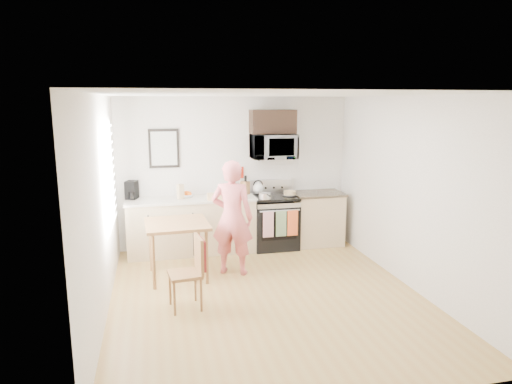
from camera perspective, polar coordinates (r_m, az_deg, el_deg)
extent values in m
plane|color=#A0783E|center=(6.16, 1.35, -12.85)|extent=(4.60, 4.60, 0.00)
cube|color=beige|center=(7.97, -2.65, 2.45)|extent=(4.00, 0.04, 2.60)
cube|color=beige|center=(3.65, 10.40, -8.37)|extent=(4.00, 0.04, 2.60)
cube|color=beige|center=(5.62, -18.78, -1.85)|extent=(0.04, 4.60, 2.60)
cube|color=beige|center=(6.53, 18.68, -0.08)|extent=(0.04, 4.60, 2.60)
cube|color=silver|center=(5.63, 1.48, 12.11)|extent=(4.00, 4.60, 0.04)
cube|color=silver|center=(6.35, -18.04, 1.95)|extent=(0.02, 1.40, 1.50)
cube|color=silver|center=(6.35, -17.95, 1.95)|extent=(0.01, 1.30, 1.40)
cube|color=tan|center=(7.75, -8.04, -4.32)|extent=(2.10, 0.60, 0.90)
cube|color=beige|center=(7.64, -8.14, -0.92)|extent=(2.14, 0.64, 0.04)
cube|color=tan|center=(8.23, 7.64, -3.40)|extent=(0.84, 0.60, 0.90)
cube|color=black|center=(8.12, 7.73, -0.19)|extent=(0.88, 0.64, 0.04)
cube|color=black|center=(7.98, 2.29, -4.24)|extent=(0.76, 0.65, 0.77)
cube|color=black|center=(7.67, 2.91, -4.39)|extent=(0.61, 0.02, 0.45)
cube|color=silver|center=(7.59, 2.93, -1.98)|extent=(0.74, 0.02, 0.14)
cylinder|color=silver|center=(7.56, 3.02, -2.36)|extent=(0.68, 0.02, 0.02)
cube|color=black|center=(7.86, 2.32, -0.63)|extent=(0.76, 0.65, 0.04)
cube|color=silver|center=(8.10, 1.82, 0.73)|extent=(0.76, 0.08, 0.24)
cube|color=silver|center=(7.56, 1.55, -4.07)|extent=(0.18, 0.02, 0.44)
cube|color=#5B704A|center=(7.62, 3.16, -3.97)|extent=(0.18, 0.02, 0.44)
cube|color=#D2601F|center=(7.67, 4.60, -3.87)|extent=(0.18, 0.02, 0.44)
imported|color=silver|center=(7.83, 2.17, 5.70)|extent=(0.76, 0.51, 0.42)
cube|color=black|center=(7.85, 2.11, 8.78)|extent=(0.76, 0.35, 0.40)
cube|color=black|center=(7.77, -11.43, 5.37)|extent=(0.50, 0.03, 0.65)
cube|color=#B5B9AF|center=(7.75, -11.43, 5.35)|extent=(0.42, 0.01, 0.56)
cube|color=#A8200E|center=(7.96, -2.28, 2.45)|extent=(0.20, 0.02, 0.20)
imported|color=#B6323E|center=(6.67, -3.00, -3.22)|extent=(0.73, 0.62, 1.70)
cube|color=brown|center=(6.61, -9.88, -3.96)|extent=(0.88, 0.88, 0.04)
cylinder|color=brown|center=(6.37, -12.68, -8.55)|extent=(0.05, 0.05, 0.78)
cylinder|color=brown|center=(6.44, -6.18, -8.11)|extent=(0.05, 0.05, 0.78)
cylinder|color=brown|center=(7.05, -13.02, -6.61)|extent=(0.05, 0.05, 0.78)
cylinder|color=brown|center=(7.12, -7.17, -6.24)|extent=(0.05, 0.05, 0.78)
cube|color=brown|center=(5.73, -8.89, -10.15)|extent=(0.42, 0.42, 0.04)
cube|color=brown|center=(5.68, -7.15, -7.73)|extent=(0.08, 0.38, 0.46)
cube|color=#590F18|center=(5.68, -6.92, -7.62)|extent=(0.10, 0.35, 0.38)
cylinder|color=brown|center=(5.65, -10.14, -13.05)|extent=(0.03, 0.03, 0.42)
cylinder|color=brown|center=(5.70, -6.86, -12.70)|extent=(0.03, 0.03, 0.42)
cylinder|color=brown|center=(5.94, -10.69, -11.81)|extent=(0.03, 0.03, 0.42)
cylinder|color=brown|center=(5.99, -7.58, -11.49)|extent=(0.03, 0.03, 0.42)
cube|color=brown|center=(7.90, -1.37, 0.55)|extent=(0.16, 0.17, 0.22)
cylinder|color=#A8200E|center=(7.85, -2.44, 0.26)|extent=(0.13, 0.13, 0.16)
imported|color=white|center=(7.71, -8.64, -0.46)|extent=(0.28, 0.28, 0.06)
cube|color=tan|center=(7.60, -9.43, 0.07)|extent=(0.12, 0.12, 0.24)
cube|color=black|center=(7.77, -15.28, 0.26)|extent=(0.23, 0.25, 0.30)
cylinder|color=black|center=(7.69, -15.28, -0.42)|extent=(0.11, 0.11, 0.11)
cube|color=tan|center=(7.45, -4.96, -0.56)|extent=(0.31, 0.14, 0.11)
cylinder|color=black|center=(7.88, 4.24, -0.40)|extent=(0.25, 0.25, 0.01)
cylinder|color=tan|center=(7.87, 4.24, -0.10)|extent=(0.20, 0.20, 0.07)
sphere|color=white|center=(7.98, 0.27, 0.46)|extent=(0.20, 0.20, 0.20)
cone|color=white|center=(7.96, 0.27, 1.19)|extent=(0.06, 0.06, 0.06)
torus|color=black|center=(7.97, 0.27, 0.90)|extent=(0.18, 0.02, 0.18)
cylinder|color=silver|center=(7.58, 1.16, -0.48)|extent=(0.20, 0.20, 0.10)
cylinder|color=black|center=(7.43, 1.53, -0.40)|extent=(0.04, 0.18, 0.02)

